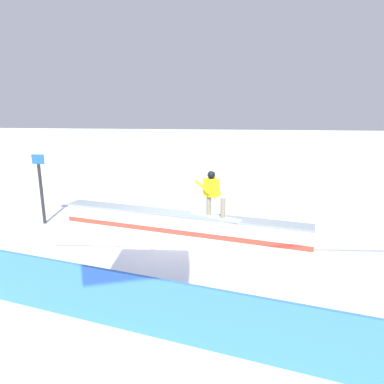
% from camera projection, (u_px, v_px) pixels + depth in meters
% --- Properties ---
extents(ground_plane, '(120.00, 120.00, 0.00)m').
position_uv_depth(ground_plane, '(179.00, 234.00, 9.85)').
color(ground_plane, white).
extents(grind_box, '(7.53, 2.05, 0.67)m').
position_uv_depth(grind_box, '(179.00, 225.00, 9.78)').
color(grind_box, white).
rests_on(grind_box, ground_plane).
extents(snowboarder, '(1.50, 0.97, 1.30)m').
position_uv_depth(snowboarder, '(212.00, 192.00, 9.23)').
color(snowboarder, silver).
rests_on(snowboarder, grind_box).
extents(safety_fence, '(13.23, 2.70, 1.05)m').
position_uv_depth(safety_fence, '(130.00, 303.00, 5.39)').
color(safety_fence, '#3878ED').
rests_on(safety_fence, ground_plane).
extents(trail_marker, '(0.40, 0.10, 2.27)m').
position_uv_depth(trail_marker, '(41.00, 188.00, 10.53)').
color(trail_marker, '#262628').
rests_on(trail_marker, ground_plane).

